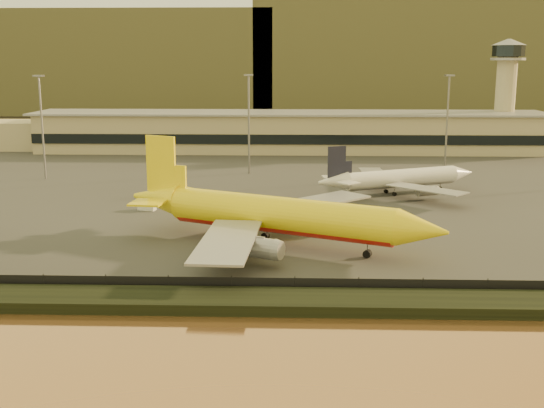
# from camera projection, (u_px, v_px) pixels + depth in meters

# --- Properties ---
(ground) EXTENTS (900.00, 900.00, 0.00)m
(ground) POSITION_uv_depth(u_px,v_px,m) (281.00, 265.00, 98.72)
(ground) COLOR black
(ground) RESTS_ON ground
(embankment) EXTENTS (320.00, 7.00, 1.40)m
(embankment) POSITION_uv_depth(u_px,v_px,m) (278.00, 302.00, 81.95)
(embankment) COLOR black
(embankment) RESTS_ON ground
(tarmac) EXTENTS (320.00, 220.00, 0.20)m
(tarmac) POSITION_uv_depth(u_px,v_px,m) (288.00, 165.00, 191.57)
(tarmac) COLOR #2D2D2D
(tarmac) RESTS_ON ground
(perimeter_fence) EXTENTS (300.00, 0.05, 2.20)m
(perimeter_fence) POSITION_uv_depth(u_px,v_px,m) (279.00, 286.00, 85.74)
(perimeter_fence) COLOR black
(perimeter_fence) RESTS_ON tarmac
(terminal_building) EXTENTS (202.00, 25.00, 12.60)m
(terminal_building) POSITION_uv_depth(u_px,v_px,m) (245.00, 132.00, 220.64)
(terminal_building) COLOR tan
(terminal_building) RESTS_ON tarmac
(control_tower) EXTENTS (11.20, 11.20, 35.50)m
(control_tower) POSITION_uv_depth(u_px,v_px,m) (506.00, 83.00, 219.95)
(control_tower) COLOR tan
(control_tower) RESTS_ON tarmac
(apron_light_masts) EXTENTS (152.20, 12.20, 25.40)m
(apron_light_masts) POSITION_uv_depth(u_px,v_px,m) (348.00, 115.00, 168.27)
(apron_light_masts) COLOR slate
(apron_light_masts) RESTS_ON tarmac
(distant_hills) EXTENTS (470.00, 160.00, 70.00)m
(distant_hills) POSITION_uv_depth(u_px,v_px,m) (259.00, 56.00, 425.26)
(distant_hills) COLOR brown
(distant_hills) RESTS_ON ground
(dhl_cargo_jet) EXTENTS (52.08, 49.36, 16.45)m
(dhl_cargo_jet) POSITION_uv_depth(u_px,v_px,m) (275.00, 215.00, 107.72)
(dhl_cargo_jet) COLOR yellow
(dhl_cargo_jet) RESTS_ON tarmac
(white_narrowbody_jet) EXTENTS (37.28, 35.24, 11.31)m
(white_narrowbody_jet) POSITION_uv_depth(u_px,v_px,m) (399.00, 179.00, 149.69)
(white_narrowbody_jet) COLOR silver
(white_narrowbody_jet) RESTS_ON tarmac
(gse_vehicle_yellow) EXTENTS (4.49, 2.16, 1.99)m
(gse_vehicle_yellow) POSITION_uv_depth(u_px,v_px,m) (385.00, 221.00, 120.43)
(gse_vehicle_yellow) COLOR yellow
(gse_vehicle_yellow) RESTS_ON tarmac
(gse_vehicle_white) EXTENTS (3.69, 2.37, 1.53)m
(gse_vehicle_white) POSITION_uv_depth(u_px,v_px,m) (147.00, 206.00, 133.91)
(gse_vehicle_white) COLOR silver
(gse_vehicle_white) RESTS_ON tarmac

